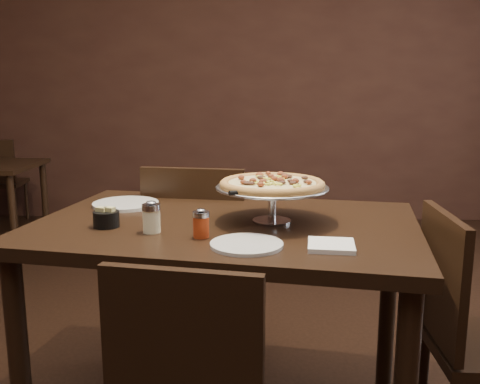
{
  "coord_description": "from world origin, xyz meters",
  "views": [
    {
      "loc": [
        0.19,
        -1.74,
        1.32
      ],
      "look_at": [
        0.12,
        0.16,
        0.94
      ],
      "focal_mm": 40.0,
      "sensor_mm": 36.0,
      "label": 1
    }
  ],
  "objects": [
    {
      "name": "room",
      "position": [
        0.06,
        0.03,
        1.4
      ],
      "size": [
        6.04,
        7.04,
        2.84
      ],
      "color": "black",
      "rests_on": "ground"
    },
    {
      "name": "dining_table",
      "position": [
        0.07,
        0.11,
        0.73
      ],
      "size": [
        1.48,
        1.11,
        0.84
      ],
      "rotation": [
        0.0,
        0.0,
        -0.17
      ],
      "color": "black",
      "rests_on": "ground"
    },
    {
      "name": "pizza_stand",
      "position": [
        0.24,
        0.11,
        0.97
      ],
      "size": [
        0.4,
        0.4,
        0.16
      ],
      "color": "#ADADB4",
      "rests_on": "dining_table"
    },
    {
      "name": "parmesan_shaker",
      "position": [
        -0.16,
        -0.04,
        0.89
      ],
      "size": [
        0.06,
        0.06,
        0.11
      ],
      "color": "#FBF7C3",
      "rests_on": "dining_table"
    },
    {
      "name": "pepper_flake_shaker",
      "position": [
        0.01,
        -0.1,
        0.88
      ],
      "size": [
        0.05,
        0.05,
        0.1
      ],
      "color": "maroon",
      "rests_on": "dining_table"
    },
    {
      "name": "packet_caddy",
      "position": [
        -0.33,
        0.02,
        0.87
      ],
      "size": [
        0.09,
        0.09,
        0.07
      ],
      "rotation": [
        0.0,
        0.0,
        -0.32
      ],
      "color": "black",
      "rests_on": "dining_table"
    },
    {
      "name": "napkin_stack",
      "position": [
        0.41,
        -0.19,
        0.85
      ],
      "size": [
        0.15,
        0.15,
        0.01
      ],
      "primitive_type": "cube",
      "rotation": [
        0.0,
        0.0,
        -0.1
      ],
      "color": "white",
      "rests_on": "dining_table"
    },
    {
      "name": "plate_left",
      "position": [
        -0.35,
        0.35,
        0.85
      ],
      "size": [
        0.26,
        0.26,
        0.01
      ],
      "primitive_type": "cylinder",
      "color": "silver",
      "rests_on": "dining_table"
    },
    {
      "name": "plate_near",
      "position": [
        0.16,
        -0.19,
        0.85
      ],
      "size": [
        0.22,
        0.22,
        0.01
      ],
      "primitive_type": "cylinder",
      "color": "silver",
      "rests_on": "dining_table"
    },
    {
      "name": "serving_spatula",
      "position": [
        0.14,
        -0.02,
        0.97
      ],
      "size": [
        0.13,
        0.13,
        0.02
      ],
      "rotation": [
        0.0,
        0.0,
        -1.02
      ],
      "color": "#ADADB4",
      "rests_on": "pizza_stand"
    },
    {
      "name": "chair_far",
      "position": [
        -0.08,
        0.62,
        0.53
      ],
      "size": [
        0.51,
        0.51,
        0.97
      ],
      "rotation": [
        0.0,
        0.0,
        3.02
      ],
      "color": "black",
      "rests_on": "ground"
    },
    {
      "name": "chair_side",
      "position": [
        0.93,
        -0.0,
        0.49
      ],
      "size": [
        0.42,
        0.42,
        0.9
      ],
      "rotation": [
        0.0,
        0.0,
        1.57
      ],
      "color": "black",
      "rests_on": "ground"
    },
    {
      "name": "bg_chair_far",
      "position": [
        -2.26,
        3.14,
        0.45
      ],
      "size": [
        0.42,
        0.42,
        0.83
      ],
      "rotation": [
        0.0,
        0.0,
        3.23
      ],
      "color": "black",
      "rests_on": "ground"
    }
  ]
}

